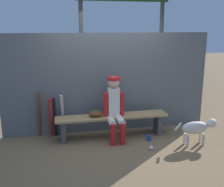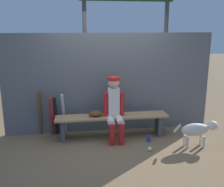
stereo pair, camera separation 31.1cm
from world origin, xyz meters
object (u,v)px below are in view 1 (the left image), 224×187
at_px(dugout_bench, 112,120).
at_px(bat_aluminum_black, 55,117).
at_px(dog, 198,128).
at_px(player_seated, 115,107).
at_px(baseball_glove, 96,114).
at_px(baseball, 151,148).
at_px(bat_aluminum_silver, 63,115).
at_px(cup_on_bench, 113,112).
at_px(cup_on_ground, 149,138).
at_px(bat_aluminum_red, 51,118).
at_px(scoreboard, 126,6).
at_px(bat_wood_dark, 39,115).

xyz_separation_m(dugout_bench, bat_aluminum_black, (-1.11, 0.26, 0.06)).
bearing_deg(dugout_bench, bat_aluminum_black, 166.67).
bearing_deg(dog, player_seated, 158.81).
height_order(baseball_glove, baseball, baseball_glove).
distance_m(baseball_glove, bat_aluminum_silver, 0.69).
xyz_separation_m(baseball, cup_on_bench, (-0.56, 0.76, 0.47)).
bearing_deg(player_seated, cup_on_bench, 93.40).
relative_size(cup_on_ground, cup_on_bench, 1.00).
relative_size(bat_aluminum_red, baseball, 11.40).
distance_m(bat_aluminum_black, baseball, 1.99).
height_order(player_seated, cup_on_ground, player_seated).
bearing_deg(scoreboard, cup_on_ground, -87.44).
relative_size(bat_aluminum_red, dog, 1.00).
relative_size(dugout_bench, scoreboard, 0.61).
bearing_deg(cup_on_ground, bat_aluminum_red, 163.87).
bearing_deg(bat_wood_dark, player_seated, -15.59).
bearing_deg(bat_aluminum_silver, dugout_bench, -15.44).
xyz_separation_m(baseball_glove, baseball, (0.91, -0.71, -0.48)).
bearing_deg(cup_on_bench, baseball, -53.64).
relative_size(bat_aluminum_silver, bat_aluminum_red, 1.06).
distance_m(bat_aluminum_silver, bat_aluminum_red, 0.24).
relative_size(baseball_glove, scoreboard, 0.08).
bearing_deg(baseball_glove, scoreboard, 54.91).
height_order(bat_wood_dark, scoreboard, scoreboard).
xyz_separation_m(player_seated, baseball_glove, (-0.36, 0.11, -0.15)).
distance_m(bat_aluminum_red, cup_on_bench, 1.23).
bearing_deg(bat_wood_dark, bat_aluminum_silver, -4.29).
distance_m(bat_wood_dark, cup_on_ground, 2.22).
height_order(baseball, cup_on_bench, cup_on_bench).
bearing_deg(bat_aluminum_black, baseball, -30.01).
xyz_separation_m(cup_on_bench, scoreboard, (0.57, 1.26, 2.11)).
relative_size(bat_aluminum_red, cup_on_bench, 7.67).
height_order(baseball_glove, dog, baseball_glove).
bearing_deg(scoreboard, cup_on_bench, -114.34).
distance_m(bat_aluminum_red, bat_wood_dark, 0.25).
distance_m(cup_on_bench, scoreboard, 2.52).
bearing_deg(dog, bat_aluminum_black, 160.23).
bearing_deg(dugout_bench, dog, -24.25).
bearing_deg(baseball_glove, cup_on_bench, 7.29).
height_order(player_seated, scoreboard, scoreboard).
height_order(cup_on_ground, scoreboard, scoreboard).
bearing_deg(dugout_bench, player_seated, -73.03).
relative_size(dugout_bench, bat_aluminum_black, 2.75).
height_order(baseball, cup_on_ground, cup_on_ground).
distance_m(player_seated, scoreboard, 2.47).
bearing_deg(bat_aluminum_red, cup_on_bench, -7.87).
xyz_separation_m(dugout_bench, baseball_glove, (-0.32, 0.00, 0.17)).
xyz_separation_m(dugout_bench, cup_on_bench, (0.02, 0.04, 0.16)).
xyz_separation_m(dugout_bench, bat_aluminum_red, (-1.19, 0.21, 0.07)).
relative_size(bat_aluminum_silver, scoreboard, 0.24).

